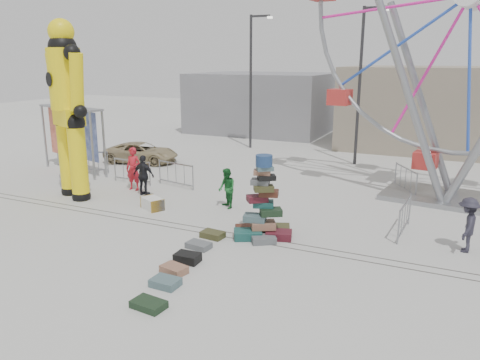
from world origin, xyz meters
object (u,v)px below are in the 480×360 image
at_px(ferris_wheel, 467,24).
at_px(barricade_dummy_b, 132,171).
at_px(crash_test_dummy, 68,104).
at_px(lamp_post_left, 252,75).
at_px(barricade_wheel_back, 405,180).
at_px(banner_scaffold, 71,123).
at_px(barricade_wheel_front, 405,218).
at_px(parked_suv, 141,153).
at_px(suitcase_tower, 263,214).
at_px(pedestrian_red, 133,169).
at_px(barricade_dummy_a, 89,162).
at_px(barricade_dummy_c, 176,175).
at_px(pedestrian_black, 144,175).
at_px(steamer_trunk, 152,203).
at_px(lamp_post_right, 362,79).
at_px(pedestrian_green, 227,188).
at_px(pedestrian_grey, 467,225).

xyz_separation_m(ferris_wheel, barricade_dummy_b, (-13.03, -3.18, -6.16)).
bearing_deg(crash_test_dummy, ferris_wheel, 45.85).
bearing_deg(lamp_post_left, barricade_wheel_back, -33.84).
height_order(banner_scaffold, barricade_wheel_front, banner_scaffold).
distance_m(crash_test_dummy, ferris_wheel, 15.28).
bearing_deg(parked_suv, lamp_post_left, -40.74).
relative_size(suitcase_tower, pedestrian_red, 1.43).
relative_size(barricade_dummy_a, barricade_dummy_c, 1.00).
bearing_deg(pedestrian_red, pedestrian_black, -32.94).
relative_size(lamp_post_left, suitcase_tower, 3.02).
distance_m(steamer_trunk, barricade_dummy_b, 4.09).
bearing_deg(lamp_post_right, barricade_dummy_a, -147.01).
xyz_separation_m(barricade_dummy_c, parked_suv, (-4.38, 3.40, -0.00)).
bearing_deg(barricade_dummy_b, ferris_wheel, 16.22).
bearing_deg(banner_scaffold, pedestrian_green, 2.43).
distance_m(lamp_post_left, pedestrian_grey, 17.84).
bearing_deg(pedestrian_black, barricade_dummy_c, -105.61).
xyz_separation_m(lamp_post_right, crash_test_dummy, (-9.16, -11.00, -0.70)).
bearing_deg(suitcase_tower, pedestrian_red, 134.81).
bearing_deg(barricade_dummy_a, lamp_post_left, 47.80).
bearing_deg(pedestrian_red, barricade_dummy_c, 36.77).
distance_m(suitcase_tower, pedestrian_green, 3.17).
distance_m(barricade_wheel_front, pedestrian_green, 6.38).
distance_m(barricade_wheel_back, pedestrian_black, 10.90).
xyz_separation_m(barricade_dummy_c, pedestrian_green, (3.38, -1.76, 0.21)).
relative_size(banner_scaffold, barricade_dummy_a, 2.25).
bearing_deg(ferris_wheel, barricade_wheel_back, 173.29).
bearing_deg(lamp_post_left, ferris_wheel, -31.40).
relative_size(lamp_post_right, steamer_trunk, 8.66).
distance_m(barricade_wheel_front, parked_suv, 15.06).
xyz_separation_m(ferris_wheel, pedestrian_green, (-7.53, -4.60, -5.95)).
bearing_deg(barricade_wheel_back, barricade_wheel_front, -24.68).
xyz_separation_m(barricade_dummy_b, pedestrian_red, (0.75, -0.85, 0.37)).
height_order(banner_scaffold, pedestrian_black, banner_scaffold).
bearing_deg(parked_suv, suitcase_tower, -137.33).
distance_m(pedestrian_red, pedestrian_green, 4.78).
bearing_deg(pedestrian_green, pedestrian_black, -138.72).
height_order(ferris_wheel, steamer_trunk, ferris_wheel).
bearing_deg(ferris_wheel, pedestrian_black, -150.81).
height_order(crash_test_dummy, banner_scaffold, crash_test_dummy).
xyz_separation_m(barricade_dummy_a, pedestrian_red, (3.97, -1.59, 0.37)).
bearing_deg(pedestrian_grey, barricade_dummy_a, -94.25).
bearing_deg(barricade_dummy_b, parked_suv, 123.70).
distance_m(barricade_dummy_a, barricade_wheel_back, 14.85).
height_order(crash_test_dummy, pedestrian_green, crash_test_dummy).
relative_size(crash_test_dummy, pedestrian_green, 4.71).
relative_size(suitcase_tower, barricade_dummy_a, 1.32).
xyz_separation_m(banner_scaffold, pedestrian_black, (5.62, -1.94, -1.59)).
distance_m(banner_scaffold, barricade_dummy_a, 2.02).
relative_size(barricade_dummy_a, pedestrian_green, 1.31).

